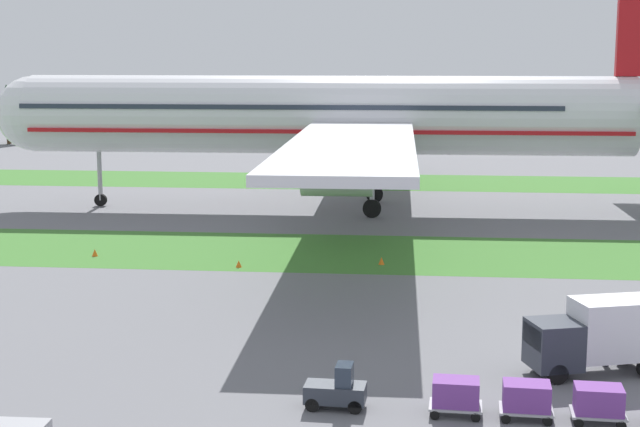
{
  "coord_description": "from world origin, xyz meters",
  "views": [
    {
      "loc": [
        5.16,
        -32.23,
        15.1
      ],
      "look_at": [
        -1.28,
        33.21,
        4.0
      ],
      "focal_mm": 54.26,
      "sensor_mm": 36.0,
      "label": 1
    }
  ],
  "objects_px": {
    "cargo_dolly_lead": "(456,394)",
    "ground_crew_marshaller": "(606,347)",
    "taxiway_marker_2": "(239,264)",
    "cargo_dolly_second": "(526,398)",
    "airliner": "(348,115)",
    "baggage_tug": "(337,390)",
    "cargo_dolly_third": "(599,401)",
    "taxiway_marker_1": "(381,261)",
    "catering_truck": "(602,334)",
    "taxiway_marker_0": "(95,253)"
  },
  "relations": [
    {
      "from": "airliner",
      "to": "baggage_tug",
      "type": "distance_m",
      "value": 53.16
    },
    {
      "from": "taxiway_marker_0",
      "to": "taxiway_marker_2",
      "type": "bearing_deg",
      "value": -13.0
    },
    {
      "from": "cargo_dolly_third",
      "to": "catering_truck",
      "type": "relative_size",
      "value": 0.31
    },
    {
      "from": "cargo_dolly_third",
      "to": "taxiway_marker_2",
      "type": "height_order",
      "value": "cargo_dolly_third"
    },
    {
      "from": "baggage_tug",
      "to": "taxiway_marker_2",
      "type": "relative_size",
      "value": 5.42
    },
    {
      "from": "cargo_dolly_third",
      "to": "catering_truck",
      "type": "xyz_separation_m",
      "value": [
        1.27,
        6.31,
        1.03
      ]
    },
    {
      "from": "ground_crew_marshaller",
      "to": "taxiway_marker_0",
      "type": "distance_m",
      "value": 39.74
    },
    {
      "from": "catering_truck",
      "to": "taxiway_marker_1",
      "type": "relative_size",
      "value": 13.82
    },
    {
      "from": "cargo_dolly_third",
      "to": "taxiway_marker_1",
      "type": "relative_size",
      "value": 4.3
    },
    {
      "from": "airliner",
      "to": "ground_crew_marshaller",
      "type": "height_order",
      "value": "airliner"
    },
    {
      "from": "baggage_tug",
      "to": "taxiway_marker_2",
      "type": "distance_m",
      "value": 28.04
    },
    {
      "from": "catering_truck",
      "to": "ground_crew_marshaller",
      "type": "xyz_separation_m",
      "value": [
        0.43,
        1.2,
        -1.01
      ]
    },
    {
      "from": "airliner",
      "to": "ground_crew_marshaller",
      "type": "relative_size",
      "value": 48.43
    },
    {
      "from": "taxiway_marker_0",
      "to": "catering_truck",
      "type": "bearing_deg",
      "value": -35.73
    },
    {
      "from": "cargo_dolly_third",
      "to": "ground_crew_marshaller",
      "type": "relative_size",
      "value": 1.31
    },
    {
      "from": "cargo_dolly_second",
      "to": "taxiway_marker_1",
      "type": "distance_m",
      "value": 29.67
    },
    {
      "from": "cargo_dolly_lead",
      "to": "ground_crew_marshaller",
      "type": "relative_size",
      "value": 1.31
    },
    {
      "from": "baggage_tug",
      "to": "cargo_dolly_lead",
      "type": "distance_m",
      "value": 5.03
    },
    {
      "from": "cargo_dolly_lead",
      "to": "catering_truck",
      "type": "relative_size",
      "value": 0.31
    },
    {
      "from": "cargo_dolly_second",
      "to": "ground_crew_marshaller",
      "type": "relative_size",
      "value": 1.31
    },
    {
      "from": "airliner",
      "to": "taxiway_marker_2",
      "type": "height_order",
      "value": "airliner"
    },
    {
      "from": "taxiway_marker_1",
      "to": "cargo_dolly_second",
      "type": "bearing_deg",
      "value": -76.32
    },
    {
      "from": "cargo_dolly_third",
      "to": "cargo_dolly_second",
      "type": "bearing_deg",
      "value": 90.0
    },
    {
      "from": "baggage_tug",
      "to": "catering_truck",
      "type": "relative_size",
      "value": 0.36
    },
    {
      "from": "taxiway_marker_0",
      "to": "taxiway_marker_1",
      "type": "distance_m",
      "value": 21.36
    },
    {
      "from": "cargo_dolly_second",
      "to": "taxiway_marker_1",
      "type": "bearing_deg",
      "value": 16.75
    },
    {
      "from": "taxiway_marker_1",
      "to": "taxiway_marker_0",
      "type": "bearing_deg",
      "value": 178.03
    },
    {
      "from": "ground_crew_marshaller",
      "to": "taxiway_marker_0",
      "type": "relative_size",
      "value": 3.17
    },
    {
      "from": "cargo_dolly_second",
      "to": "cargo_dolly_third",
      "type": "distance_m",
      "value": 2.9
    },
    {
      "from": "cargo_dolly_lead",
      "to": "ground_crew_marshaller",
      "type": "distance_m",
      "value": 10.39
    },
    {
      "from": "cargo_dolly_second",
      "to": "taxiway_marker_2",
      "type": "relative_size",
      "value": 4.63
    },
    {
      "from": "taxiway_marker_1",
      "to": "cargo_dolly_lead",
      "type": "bearing_deg",
      "value": -81.82
    },
    {
      "from": "airliner",
      "to": "baggage_tug",
      "type": "height_order",
      "value": "airliner"
    },
    {
      "from": "airliner",
      "to": "cargo_dolly_third",
      "type": "height_order",
      "value": "airliner"
    },
    {
      "from": "cargo_dolly_lead",
      "to": "taxiway_marker_2",
      "type": "distance_m",
      "value": 30.29
    },
    {
      "from": "airliner",
      "to": "catering_truck",
      "type": "height_order",
      "value": "airliner"
    },
    {
      "from": "cargo_dolly_third",
      "to": "ground_crew_marshaller",
      "type": "distance_m",
      "value": 7.7
    },
    {
      "from": "taxiway_marker_2",
      "to": "cargo_dolly_second",
      "type": "bearing_deg",
      "value": -57.7
    },
    {
      "from": "cargo_dolly_lead",
      "to": "taxiway_marker_1",
      "type": "distance_m",
      "value": 28.96
    },
    {
      "from": "cargo_dolly_second",
      "to": "baggage_tug",
      "type": "bearing_deg",
      "value": 90.0
    },
    {
      "from": "cargo_dolly_lead",
      "to": "ground_crew_marshaller",
      "type": "height_order",
      "value": "ground_crew_marshaller"
    },
    {
      "from": "baggage_tug",
      "to": "airliner",
      "type": "bearing_deg",
      "value": 6.6
    },
    {
      "from": "airliner",
      "to": "cargo_dolly_lead",
      "type": "bearing_deg",
      "value": -171.95
    },
    {
      "from": "taxiway_marker_1",
      "to": "catering_truck",
      "type": "bearing_deg",
      "value": -63.74
    },
    {
      "from": "cargo_dolly_second",
      "to": "ground_crew_marshaller",
      "type": "height_order",
      "value": "ground_crew_marshaller"
    },
    {
      "from": "taxiway_marker_0",
      "to": "taxiway_marker_1",
      "type": "relative_size",
      "value": 1.04
    },
    {
      "from": "taxiway_marker_1",
      "to": "taxiway_marker_2",
      "type": "relative_size",
      "value": 1.08
    },
    {
      "from": "catering_truck",
      "to": "taxiway_marker_2",
      "type": "height_order",
      "value": "catering_truck"
    },
    {
      "from": "cargo_dolly_third",
      "to": "ground_crew_marshaller",
      "type": "height_order",
      "value": "ground_crew_marshaller"
    },
    {
      "from": "airliner",
      "to": "cargo_dolly_third",
      "type": "relative_size",
      "value": 37.01
    }
  ]
}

